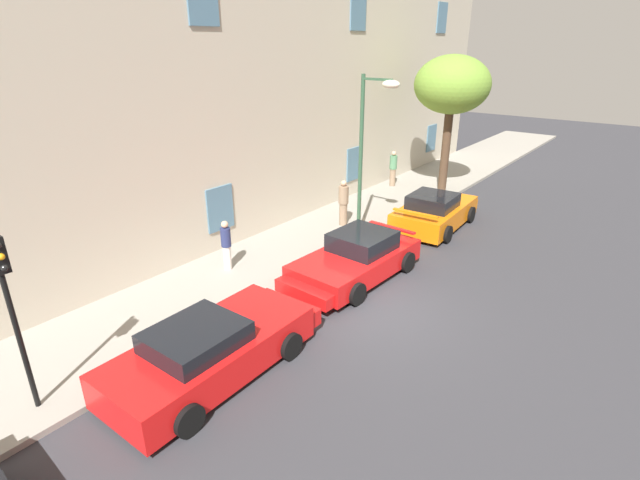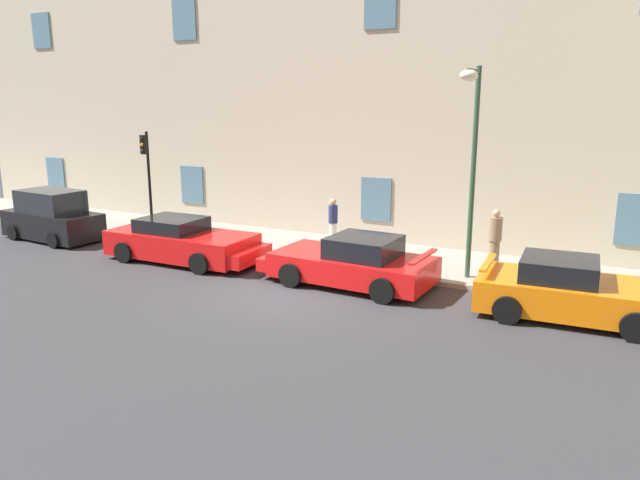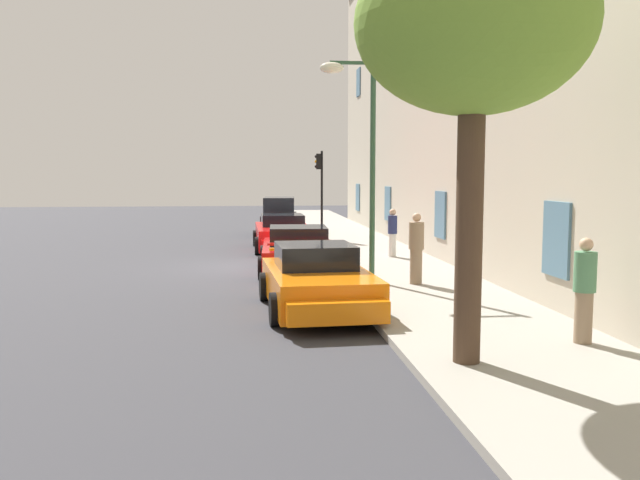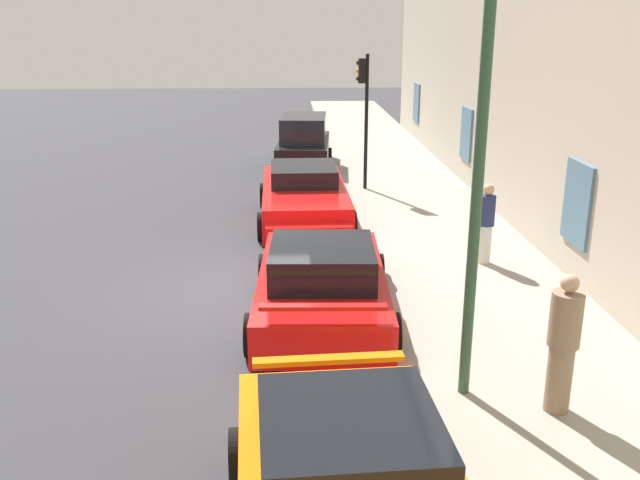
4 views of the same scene
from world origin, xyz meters
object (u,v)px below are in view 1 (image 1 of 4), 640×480
Objects in this scene: sportscar_yellow_flank at (353,261)px; pedestrian_admiring at (393,168)px; tree_near_kerb at (452,86)px; street_lamp at (372,129)px; pedestrian_strolling at (343,202)px; pedestrian_bystander at (226,244)px; sportscar_white_middle at (436,211)px; traffic_light at (8,293)px; sportscar_red_lead at (217,347)px.

pedestrian_admiring is at bearing 23.02° from sportscar_yellow_flank.
tree_near_kerb is 7.42m from street_lamp.
tree_near_kerb is at bearing -8.35° from pedestrian_strolling.
pedestrian_strolling is (0.49, 1.46, -3.00)m from street_lamp.
pedestrian_admiring is 11.47m from pedestrian_bystander.
sportscar_yellow_flank is 2.70× the size of pedestrian_strolling.
tree_near_kerb is 3.55× the size of pedestrian_admiring.
sportscar_yellow_flank is at bearing -180.00° from sportscar_white_middle.
sportscar_white_middle is 2.90× the size of pedestrian_bystander.
traffic_light reaches higher than pedestrian_strolling.
pedestrian_strolling is (8.86, 2.87, 0.46)m from sportscar_red_lead.
pedestrian_bystander is at bearing 157.19° from sportscar_white_middle.
sportscar_red_lead is 3.20× the size of pedestrian_bystander.
pedestrian_strolling is (11.93, 1.13, -1.64)m from traffic_light.
sportscar_white_middle is at bearing -22.81° from pedestrian_bystander.
traffic_light is at bearing 150.41° from sportscar_red_lead.
traffic_light is 12.09m from pedestrian_strolling.
pedestrian_strolling reaches higher than pedestrian_bystander.
pedestrian_strolling reaches higher than sportscar_red_lead.
pedestrian_admiring is at bearing 11.71° from pedestrian_strolling.
pedestrian_admiring reaches higher than sportscar_red_lead.
traffic_light reaches higher than pedestrian_bystander.
traffic_light is at bearing -165.08° from pedestrian_bystander.
sportscar_red_lead is 4.88m from pedestrian_bystander.
sportscar_red_lead is 5.51m from sportscar_yellow_flank.
tree_near_kerb is 7.95m from pedestrian_strolling.
sportscar_red_lead is 9.33m from pedestrian_strolling.
tree_near_kerb is (4.39, 1.72, 4.34)m from sportscar_white_middle.
pedestrian_admiring is (-0.85, 2.25, -3.91)m from tree_near_kerb.
traffic_light reaches higher than sportscar_yellow_flank.
traffic_light is 6.93m from pedestrian_bystander.
pedestrian_admiring is (14.87, 4.12, 0.43)m from sportscar_red_lead.
traffic_light is 18.17m from pedestrian_admiring.
pedestrian_bystander is at bearing 14.92° from traffic_light.
sportscar_red_lead is 1.06× the size of sportscar_yellow_flank.
sportscar_white_middle is at bearing 0.00° from sportscar_yellow_flank.
sportscar_yellow_flank is 4.66m from street_lamp.
pedestrian_bystander is at bearing 172.58° from tree_near_kerb.
traffic_light is 2.16× the size of pedestrian_admiring.
tree_near_kerb reaches higher than sportscar_yellow_flank.
tree_near_kerb reaches higher than street_lamp.
pedestrian_bystander is (-2.09, 3.33, 0.37)m from sportscar_yellow_flank.
street_lamp is (8.37, 1.41, 3.46)m from sportscar_red_lead.
tree_near_kerb reaches higher than traffic_light.
street_lamp is 3.27× the size of pedestrian_admiring.
sportscar_red_lead is 2.96× the size of pedestrian_admiring.
tree_near_kerb is at bearing -7.42° from pedestrian_bystander.
pedestrian_bystander is (-11.45, -0.65, -0.05)m from pedestrian_admiring.
pedestrian_bystander is at bearing -176.76° from pedestrian_admiring.
pedestrian_admiring is 0.97× the size of pedestrian_strolling.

